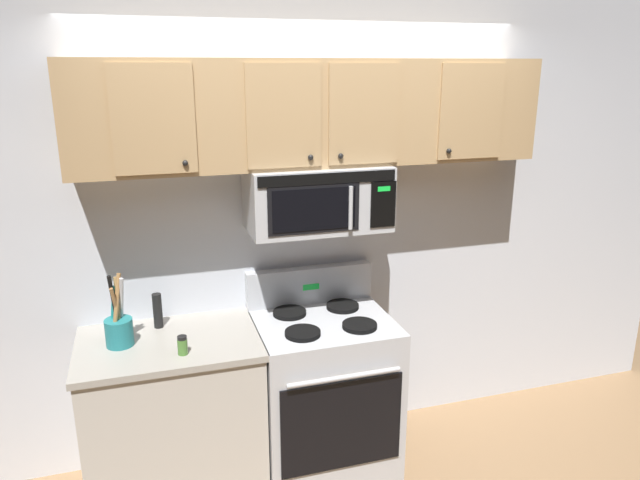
% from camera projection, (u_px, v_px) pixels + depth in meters
% --- Properties ---
extents(back_wall, '(5.20, 0.10, 2.70)m').
position_uv_depth(back_wall, '(305.00, 226.00, 3.50)').
color(back_wall, silver).
rests_on(back_wall, ground_plane).
extents(stove_range, '(0.76, 0.69, 1.12)m').
position_uv_depth(stove_range, '(323.00, 389.00, 3.41)').
color(stove_range, '#B7BABF').
rests_on(stove_range, ground_plane).
extents(over_range_microwave, '(0.76, 0.43, 0.35)m').
position_uv_depth(over_range_microwave, '(317.00, 198.00, 3.20)').
color(over_range_microwave, '#B7BABF').
extents(upper_cabinets, '(2.50, 0.36, 0.55)m').
position_uv_depth(upper_cabinets, '(315.00, 113.00, 3.10)').
color(upper_cabinets, tan).
extents(counter_segment, '(0.93, 0.65, 0.90)m').
position_uv_depth(counter_segment, '(175.00, 416.00, 3.18)').
color(counter_segment, '#BCB7AD').
rests_on(counter_segment, ground_plane).
extents(utensil_crock_teal, '(0.14, 0.14, 0.38)m').
position_uv_depth(utensil_crock_teal, '(119.00, 327.00, 2.97)').
color(utensil_crock_teal, teal).
rests_on(utensil_crock_teal, counter_segment).
extents(salt_shaker, '(0.04, 0.04, 0.12)m').
position_uv_depth(salt_shaker, '(117.00, 321.00, 3.14)').
color(salt_shaker, white).
rests_on(salt_shaker, counter_segment).
extents(pepper_mill, '(0.05, 0.05, 0.19)m').
position_uv_depth(pepper_mill, '(158.00, 311.00, 3.18)').
color(pepper_mill, black).
rests_on(pepper_mill, counter_segment).
extents(spice_jar, '(0.05, 0.05, 0.10)m').
position_uv_depth(spice_jar, '(183.00, 345.00, 2.89)').
color(spice_jar, '#4C7F33').
rests_on(spice_jar, counter_segment).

